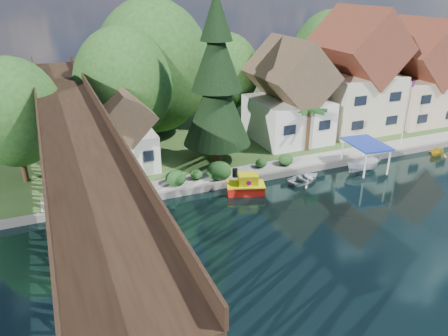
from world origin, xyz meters
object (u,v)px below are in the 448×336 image
(trestle_bridge, at_px, (78,164))
(house_right, at_px, (416,78))
(flagpole, at_px, (408,106))
(house_left, at_px, (289,98))
(shed, at_px, (126,134))
(tugboat, at_px, (246,186))
(palm_tree, at_px, (310,111))
(conifer, at_px, (217,84))
(boat_yellow, at_px, (438,150))
(boat_canopy, at_px, (364,159))
(house_center, at_px, (355,78))
(boat_white_a, at_px, (305,178))

(trestle_bridge, height_order, house_right, house_right)
(house_right, bearing_deg, flagpole, -138.85)
(house_left, bearing_deg, shed, -175.23)
(house_right, xyz_separation_m, tugboat, (-27.63, -9.72, -5.08))
(house_right, xyz_separation_m, palm_tree, (-17.95, -4.12, -1.07))
(house_left, xyz_separation_m, palm_tree, (0.05, -4.12, -0.44))
(conifer, distance_m, boat_yellow, 24.33)
(conifer, bearing_deg, house_left, 18.67)
(boat_canopy, height_order, boat_yellow, boat_canopy)
(palm_tree, xyz_separation_m, boat_canopy, (2.74, -5.70, -3.48))
(house_left, relative_size, tugboat, 3.05)
(trestle_bridge, bearing_deg, house_right, 14.79)
(shed, relative_size, boat_canopy, 1.66)
(flagpole, bearing_deg, shed, 170.17)
(trestle_bridge, height_order, house_left, house_left)
(flagpole, xyz_separation_m, tugboat, (-20.24, -3.26, -4.00))
(trestle_bridge, bearing_deg, house_center, 19.49)
(flagpole, distance_m, boat_canopy, 9.20)
(house_right, distance_m, shed, 36.08)
(boat_white_a, bearing_deg, palm_tree, -48.80)
(house_left, relative_size, house_right, 0.88)
(house_right, bearing_deg, boat_yellow, -119.60)
(shed, bearing_deg, tugboat, -44.46)
(house_right, height_order, boat_canopy, house_right)
(conifer, relative_size, boat_canopy, 3.36)
(flagpole, bearing_deg, house_left, 148.68)
(flagpole, relative_size, boat_white_a, 1.97)
(house_left, xyz_separation_m, flagpole, (10.61, -6.46, -0.44))
(shed, distance_m, palm_tree, 18.26)
(trestle_bridge, relative_size, house_right, 3.55)
(house_left, height_order, conifer, conifer)
(trestle_bridge, distance_m, palm_tree, 24.01)
(boat_white_a, bearing_deg, boat_yellow, -104.43)
(conifer, height_order, tugboat, conifer)
(house_center, height_order, flagpole, house_center)
(flagpole, bearing_deg, house_center, 103.04)
(flagpole, xyz_separation_m, boat_yellow, (1.97, -3.09, -4.07))
(house_center, relative_size, flagpole, 2.03)
(boat_yellow, bearing_deg, boat_canopy, 75.55)
(tugboat, bearing_deg, flagpole, 9.14)
(trestle_bridge, relative_size, flagpole, 6.46)
(boat_canopy, xyz_separation_m, boat_yellow, (9.80, 0.28, -0.60))
(palm_tree, bearing_deg, flagpole, -12.47)
(house_center, relative_size, conifer, 0.87)
(boat_yellow, bearing_deg, conifer, 58.22)
(boat_canopy, bearing_deg, palm_tree, 115.66)
(boat_white_a, bearing_deg, flagpole, -92.21)
(flagpole, bearing_deg, boat_white_a, -167.33)
(flagpole, distance_m, tugboat, 20.89)
(tugboat, bearing_deg, house_center, 28.74)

